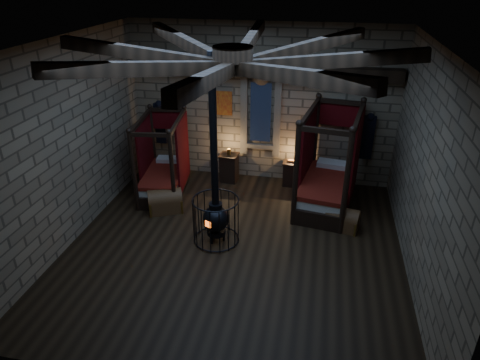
% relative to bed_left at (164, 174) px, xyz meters
% --- Properties ---
extents(room, '(7.02, 7.02, 4.29)m').
position_rel_bed_left_xyz_m(room, '(2.32, -2.03, 3.24)').
color(room, black).
rests_on(room, ground).
extents(bed_left, '(1.26, 2.05, 2.03)m').
position_rel_bed_left_xyz_m(bed_left, '(0.00, 0.00, 0.00)').
color(bed_left, black).
rests_on(bed_left, ground).
extents(bed_right, '(1.55, 2.47, 2.42)m').
position_rel_bed_left_xyz_m(bed_right, '(4.19, 0.15, 0.10)').
color(bed_right, black).
rests_on(bed_right, ground).
extents(trunk_left, '(0.94, 0.80, 0.59)m').
position_rel_bed_left_xyz_m(trunk_left, '(0.36, -0.96, -0.24)').
color(trunk_left, brown).
rests_on(trunk_left, ground).
extents(trunk_right, '(0.81, 0.61, 0.53)m').
position_rel_bed_left_xyz_m(trunk_right, '(4.58, -0.91, -0.27)').
color(trunk_right, brown).
rests_on(trunk_right, ground).
extents(nightstand_left, '(0.52, 0.50, 0.96)m').
position_rel_bed_left_xyz_m(nightstand_left, '(1.53, 0.95, -0.10)').
color(nightstand_left, black).
rests_on(nightstand_left, ground).
extents(nightstand_right, '(0.44, 0.42, 0.74)m').
position_rel_bed_left_xyz_m(nightstand_right, '(3.22, 1.03, -0.15)').
color(nightstand_right, black).
rests_on(nightstand_right, ground).
extents(stove, '(1.00, 1.00, 4.05)m').
position_rel_bed_left_xyz_m(stove, '(1.88, -1.94, 0.12)').
color(stove, black).
rests_on(stove, ground).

